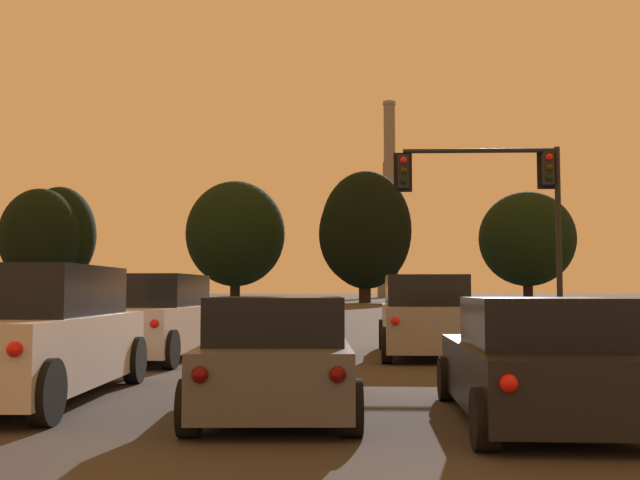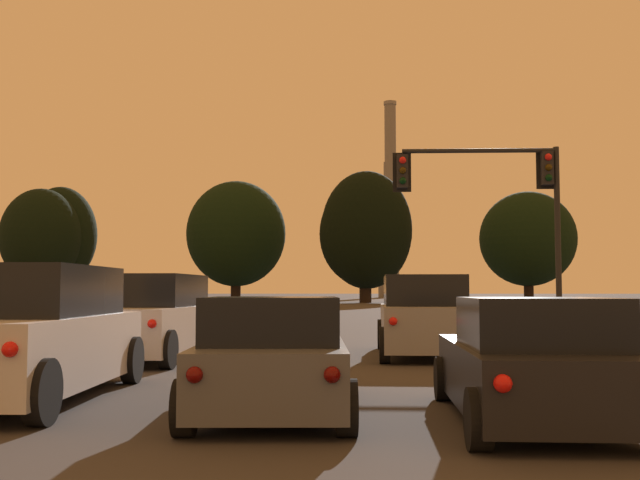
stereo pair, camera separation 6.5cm
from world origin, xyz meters
name	(u,v)px [view 2 (the right image)]	position (x,y,z in m)	size (l,w,h in m)	color
hatchback_right_lane_second	(532,365)	(3.32, 7.42, 0.66)	(1.99, 4.14, 1.44)	black
suv_left_lane_second	(29,335)	(-3.21, 8.95, 0.90)	(2.22, 4.95, 1.86)	silver
suv_left_lane_front	(152,318)	(-3.10, 15.02, 0.90)	(2.32, 4.98, 1.86)	silver
suv_right_lane_front	(424,317)	(2.96, 16.22, 0.90)	(2.24, 4.95, 1.86)	gray
hatchback_center_lane_second	(274,359)	(0.28, 8.04, 0.66)	(2.07, 4.17, 1.44)	#4C4F54
traffic_light_overhead_right	(502,192)	(6.01, 21.98, 4.56)	(5.27, 0.50, 5.97)	black
smokestack	(391,220)	(9.96, 150.39, 15.75)	(5.19, 5.19, 40.14)	slate
treeline_left_mid	(364,234)	(3.10, 87.19, 8.15)	(10.51, 9.46, 14.35)	black
treeline_far_left	(41,237)	(-36.92, 89.90, 8.09)	(9.97, 8.98, 14.12)	black
treeline_center_right	(528,239)	(23.12, 90.31, 7.72)	(11.65, 10.49, 13.51)	black
treeline_center_left	(236,234)	(-13.14, 93.97, 8.72)	(12.72, 11.45, 15.51)	black
treeline_far_right	(60,235)	(-35.61, 92.87, 8.51)	(9.22, 8.30, 14.76)	black
treeline_right_mid	(367,230)	(3.44, 86.95, 8.60)	(10.75, 9.68, 15.61)	black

